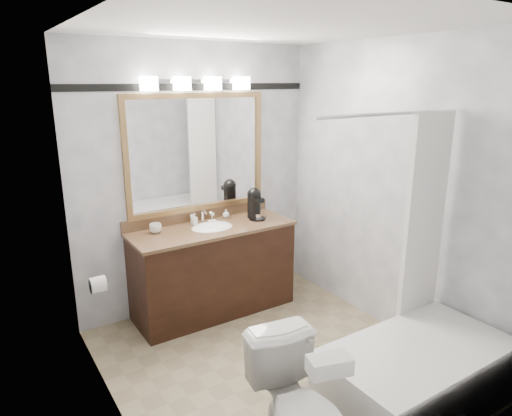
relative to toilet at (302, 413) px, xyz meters
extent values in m
cube|color=gray|center=(0.46, 0.92, -0.38)|extent=(2.40, 2.60, 0.01)
cube|color=white|center=(0.46, 0.92, 2.13)|extent=(2.40, 2.60, 0.01)
cube|color=white|center=(0.46, 2.23, 0.87)|extent=(2.40, 0.01, 2.50)
cube|color=white|center=(0.46, -0.38, 0.87)|extent=(2.40, 0.01, 2.50)
cube|color=white|center=(-0.74, 0.92, 0.87)|extent=(0.01, 2.60, 2.50)
cube|color=white|center=(1.67, 0.92, 0.87)|extent=(0.01, 2.60, 2.50)
cube|color=black|center=(0.46, 1.94, 0.03)|extent=(1.50, 0.55, 0.82)
cube|color=#956C46|center=(0.46, 1.94, 0.46)|extent=(1.53, 0.58, 0.03)
cube|color=#956C46|center=(0.46, 2.21, 0.52)|extent=(1.53, 0.03, 0.10)
ellipsoid|color=white|center=(0.46, 1.94, 0.44)|extent=(0.44, 0.34, 0.14)
cube|color=#A17B48|center=(0.46, 2.20, 1.65)|extent=(1.40, 0.04, 0.05)
cube|color=#A17B48|center=(0.46, 2.20, 0.60)|extent=(1.40, 0.04, 0.05)
cube|color=#A17B48|center=(-0.21, 2.20, 1.12)|extent=(0.05, 0.04, 1.00)
cube|color=#A17B48|center=(1.14, 2.20, 1.12)|extent=(0.05, 0.04, 1.00)
cube|color=white|center=(0.46, 2.21, 1.12)|extent=(1.30, 0.01, 1.00)
cube|color=silver|center=(0.46, 2.19, 1.77)|extent=(0.90, 0.05, 0.03)
cube|color=white|center=(0.01, 2.14, 1.75)|extent=(0.12, 0.12, 0.12)
cube|color=white|center=(0.31, 2.14, 1.75)|extent=(0.12, 0.12, 0.12)
cube|color=white|center=(0.61, 2.14, 1.75)|extent=(0.12, 0.12, 0.12)
cube|color=white|center=(0.91, 2.14, 1.75)|extent=(0.12, 0.12, 0.12)
cube|color=black|center=(0.46, 2.21, 1.72)|extent=(2.40, 0.01, 0.06)
cube|color=white|center=(0.99, 0.00, -0.15)|extent=(1.30, 0.72, 0.45)
cylinder|color=silver|center=(0.99, 0.38, 1.57)|extent=(1.30, 0.02, 0.02)
cube|color=white|center=(1.41, 0.37, 0.80)|extent=(0.40, 0.04, 1.55)
cylinder|color=white|center=(-0.68, 1.58, 0.32)|extent=(0.11, 0.12, 0.12)
imported|color=white|center=(0.00, 0.00, 0.00)|extent=(0.53, 0.80, 0.76)
cube|color=white|center=(0.00, -0.20, 0.42)|extent=(0.24, 0.18, 0.09)
cylinder|color=black|center=(0.94, 1.91, 0.48)|extent=(0.16, 0.16, 0.02)
cylinder|color=black|center=(0.94, 1.96, 0.60)|extent=(0.13, 0.13, 0.23)
sphere|color=black|center=(0.94, 1.96, 0.71)|extent=(0.14, 0.14, 0.14)
cube|color=black|center=(0.94, 1.89, 0.67)|extent=(0.09, 0.09, 0.04)
cylinder|color=silver|center=(0.94, 1.89, 0.51)|extent=(0.05, 0.05, 0.05)
imported|color=white|center=(-0.03, 2.06, 0.51)|extent=(0.13, 0.13, 0.08)
imported|color=white|center=(0.36, 2.09, 0.53)|extent=(0.06, 0.06, 0.11)
imported|color=white|center=(0.71, 2.12, 0.52)|extent=(0.07, 0.07, 0.09)
cube|color=beige|center=(0.52, 2.05, 0.48)|extent=(0.08, 0.06, 0.02)
camera|label=1|loc=(-1.37, -1.65, 1.78)|focal=32.00mm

